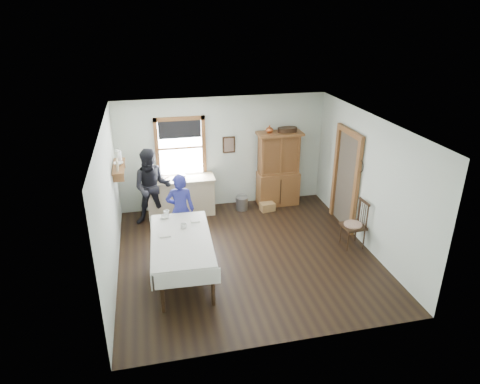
{
  "coord_description": "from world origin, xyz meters",
  "views": [
    {
      "loc": [
        -1.73,
        -7.16,
        4.6
      ],
      "look_at": [
        -0.06,
        0.3,
        1.26
      ],
      "focal_mm": 32.0,
      "sensor_mm": 36.0,
      "label": 1
    }
  ],
  "objects_px": {
    "wicker_basket": "(267,207)",
    "work_counter": "(181,196)",
    "dining_table": "(182,258)",
    "woman_blue": "(181,213)",
    "figure_dark": "(153,190)",
    "spindle_chair": "(354,224)",
    "pail": "(242,203)",
    "china_hutch": "(278,169)"
  },
  "relations": [
    {
      "from": "wicker_basket",
      "to": "woman_blue",
      "type": "xyz_separation_m",
      "value": [
        -2.18,
        -1.16,
        0.63
      ]
    },
    {
      "from": "china_hutch",
      "to": "woman_blue",
      "type": "xyz_separation_m",
      "value": [
        -2.54,
        -1.5,
        -0.2
      ]
    },
    {
      "from": "spindle_chair",
      "to": "pail",
      "type": "distance_m",
      "value": 2.89
    },
    {
      "from": "work_counter",
      "to": "dining_table",
      "type": "bearing_deg",
      "value": -94.71
    },
    {
      "from": "china_hutch",
      "to": "dining_table",
      "type": "relative_size",
      "value": 0.89
    },
    {
      "from": "spindle_chair",
      "to": "woman_blue",
      "type": "distance_m",
      "value": 3.54
    },
    {
      "from": "spindle_chair",
      "to": "figure_dark",
      "type": "relative_size",
      "value": 0.62
    },
    {
      "from": "woman_blue",
      "to": "figure_dark",
      "type": "relative_size",
      "value": 0.89
    },
    {
      "from": "dining_table",
      "to": "pail",
      "type": "distance_m",
      "value": 3.09
    },
    {
      "from": "woman_blue",
      "to": "figure_dark",
      "type": "height_order",
      "value": "figure_dark"
    },
    {
      "from": "work_counter",
      "to": "spindle_chair",
      "type": "bearing_deg",
      "value": -34.52
    },
    {
      "from": "woman_blue",
      "to": "figure_dark",
      "type": "distance_m",
      "value": 1.22
    },
    {
      "from": "dining_table",
      "to": "wicker_basket",
      "type": "distance_m",
      "value": 3.3
    },
    {
      "from": "spindle_chair",
      "to": "figure_dark",
      "type": "distance_m",
      "value": 4.41
    },
    {
      "from": "pail",
      "to": "woman_blue",
      "type": "relative_size",
      "value": 0.22
    },
    {
      "from": "figure_dark",
      "to": "dining_table",
      "type": "bearing_deg",
      "value": -72.94
    },
    {
      "from": "spindle_chair",
      "to": "woman_blue",
      "type": "height_order",
      "value": "woman_blue"
    },
    {
      "from": "dining_table",
      "to": "spindle_chair",
      "type": "xyz_separation_m",
      "value": [
        3.53,
        0.37,
        0.1
      ]
    },
    {
      "from": "china_hutch",
      "to": "spindle_chair",
      "type": "distance_m",
      "value": 2.53
    },
    {
      "from": "china_hutch",
      "to": "pail",
      "type": "height_order",
      "value": "china_hutch"
    },
    {
      "from": "figure_dark",
      "to": "china_hutch",
      "type": "bearing_deg",
      "value": 14.2
    },
    {
      "from": "work_counter",
      "to": "wicker_basket",
      "type": "bearing_deg",
      "value": -7.96
    },
    {
      "from": "china_hutch",
      "to": "dining_table",
      "type": "height_order",
      "value": "china_hutch"
    },
    {
      "from": "wicker_basket",
      "to": "figure_dark",
      "type": "distance_m",
      "value": 2.8
    },
    {
      "from": "pail",
      "to": "wicker_basket",
      "type": "distance_m",
      "value": 0.63
    },
    {
      "from": "spindle_chair",
      "to": "figure_dark",
      "type": "height_order",
      "value": "figure_dark"
    },
    {
      "from": "work_counter",
      "to": "pail",
      "type": "bearing_deg",
      "value": -3.19
    },
    {
      "from": "dining_table",
      "to": "woman_blue",
      "type": "xyz_separation_m",
      "value": [
        0.1,
        1.21,
        0.32
      ]
    },
    {
      "from": "figure_dark",
      "to": "spindle_chair",
      "type": "bearing_deg",
      "value": -19.33
    },
    {
      "from": "work_counter",
      "to": "china_hutch",
      "type": "height_order",
      "value": "china_hutch"
    },
    {
      "from": "work_counter",
      "to": "woman_blue",
      "type": "height_order",
      "value": "woman_blue"
    },
    {
      "from": "work_counter",
      "to": "woman_blue",
      "type": "bearing_deg",
      "value": -94.71
    },
    {
      "from": "china_hutch",
      "to": "spindle_chair",
      "type": "relative_size",
      "value": 1.81
    },
    {
      "from": "dining_table",
      "to": "woman_blue",
      "type": "relative_size",
      "value": 1.42
    },
    {
      "from": "wicker_basket",
      "to": "work_counter",
      "type": "bearing_deg",
      "value": 171.88
    },
    {
      "from": "dining_table",
      "to": "woman_blue",
      "type": "height_order",
      "value": "woman_blue"
    },
    {
      "from": "dining_table",
      "to": "woman_blue",
      "type": "distance_m",
      "value": 1.25
    },
    {
      "from": "work_counter",
      "to": "dining_table",
      "type": "xyz_separation_m",
      "value": [
        -0.23,
        -2.66,
        -0.05
      ]
    },
    {
      "from": "work_counter",
      "to": "figure_dark",
      "type": "distance_m",
      "value": 0.82
    },
    {
      "from": "wicker_basket",
      "to": "china_hutch",
      "type": "bearing_deg",
      "value": 43.54
    },
    {
      "from": "work_counter",
      "to": "pail",
      "type": "height_order",
      "value": "work_counter"
    },
    {
      "from": "work_counter",
      "to": "china_hutch",
      "type": "bearing_deg",
      "value": 1.31
    }
  ]
}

